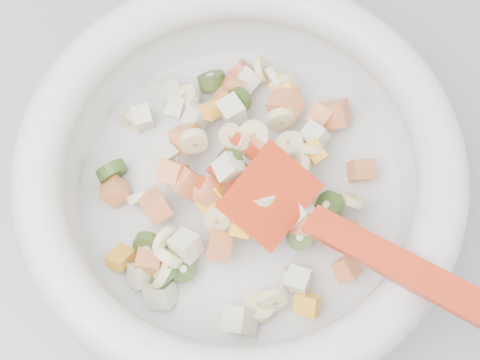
# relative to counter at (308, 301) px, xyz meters

# --- Properties ---
(counter) EXTENTS (2.00, 0.60, 0.90)m
(counter) POSITION_rel_counter_xyz_m (0.00, 0.00, 0.00)
(counter) COLOR gray
(counter) RESTS_ON ground
(mixing_bowl) EXTENTS (0.48, 0.38, 0.16)m
(mixing_bowl) POSITION_rel_counter_xyz_m (-0.11, -0.02, 0.51)
(mixing_bowl) COLOR beige
(mixing_bowl) RESTS_ON counter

